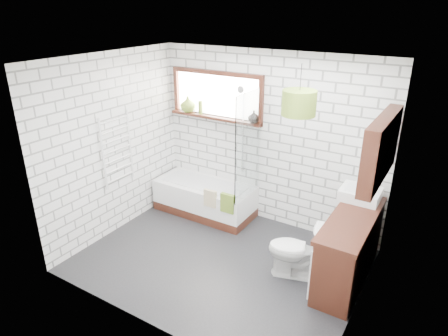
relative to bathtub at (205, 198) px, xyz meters
The scene contains 22 objects.
floor 1.33m from the bathtub, 47.56° to the right, with size 3.40×2.60×0.01m, color black.
ceiling 2.61m from the bathtub, 47.56° to the right, with size 3.40×2.60×0.01m, color white.
wall_back 1.38m from the bathtub, 21.26° to the left, with size 3.40×0.01×2.50m, color white.
wall_front 2.63m from the bathtub, 68.79° to the right, with size 3.40×0.01×2.50m, color white.
wall_left 1.62m from the bathtub, 130.60° to the right, with size 0.01×2.60×2.50m, color white.
wall_right 2.94m from the bathtub, 20.42° to the right, with size 0.01×2.60×2.50m, color white.
window 1.58m from the bathtub, 84.22° to the left, with size 1.52×0.16×0.68m, color black.
towel_radiator 1.56m from the bathtub, 129.02° to the right, with size 0.06×0.52×1.00m, color white.
mirror_cabinet 2.89m from the bathtub, ahead, with size 0.16×1.20×0.70m, color black.
shower_riser 1.24m from the bathtub, 31.78° to the left, with size 0.02×0.02×1.30m, color silver.
bathtub is the anchor object (origin of this frame).
shower_screen 1.24m from the bathtub, ahead, with size 0.02×0.72×1.50m, color white.
towel_green 0.74m from the bathtub, 28.76° to the right, with size 0.21×0.06×0.28m, color #5B7723.
towel_beige 0.52m from the bathtub, 45.89° to the right, with size 0.20×0.05×0.26m, color #C4B188.
vanity 2.40m from the bathtub, 11.06° to the right, with size 0.46×1.44×0.82m, color black.
basin 2.38m from the bathtub, ahead, with size 0.46×0.41×0.14m, color white.
tap 2.55m from the bathtub, ahead, with size 0.03×0.03×0.17m, color silver.
toilet 1.96m from the bathtub, 21.83° to the right, with size 0.69×0.39×0.70m, color white.
vase_olive 1.46m from the bathtub, 150.10° to the left, with size 0.23×0.23×0.24m, color olive.
vase_dark 1.50m from the bathtub, 21.86° to the left, with size 0.17×0.17×0.17m, color black.
bottle 1.38m from the bathtub, 130.86° to the left, with size 0.06×0.06×0.20m, color olive.
pendant 2.60m from the bathtub, 22.19° to the right, with size 0.36×0.36×0.27m, color #5B7723.
Camera 1 is at (2.28, -3.61, 3.07)m, focal length 32.00 mm.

